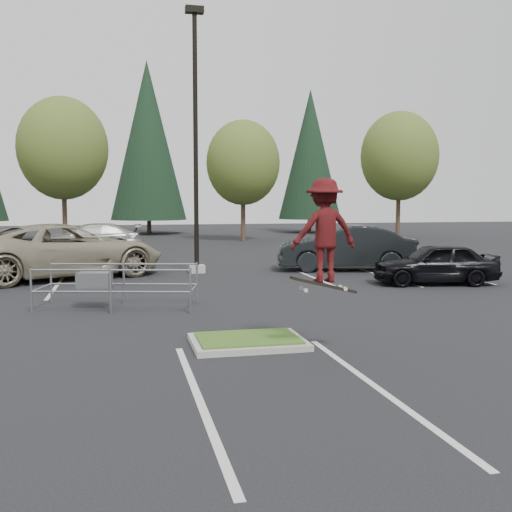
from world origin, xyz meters
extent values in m
plane|color=black|center=(0.00, 0.00, 0.00)|extent=(120.00, 120.00, 0.00)
cube|color=gray|center=(0.00, 0.00, 0.06)|extent=(2.20, 1.60, 0.12)
cube|color=#33581B|center=(0.00, 0.00, 0.13)|extent=(1.95, 1.35, 0.05)
cube|color=silver|center=(-4.50, 9.00, 0.00)|extent=(0.12, 5.20, 0.01)
cube|color=silver|center=(4.50, 9.00, 0.00)|extent=(0.12, 5.20, 0.01)
cube|color=silver|center=(7.20, 9.00, 0.00)|extent=(0.12, 5.20, 0.01)
cube|color=silver|center=(9.90, 9.00, 0.00)|extent=(0.12, 5.20, 0.01)
cube|color=silver|center=(-1.35, -3.00, 0.00)|extent=(0.12, 6.00, 0.01)
cube|color=silver|center=(1.35, -3.00, 0.00)|extent=(0.12, 6.00, 0.01)
cube|color=gray|center=(0.50, 12.00, 0.15)|extent=(0.60, 0.60, 0.30)
cylinder|color=black|center=(0.50, 12.00, 5.00)|extent=(0.18, 0.18, 10.00)
cube|color=black|center=(0.50, 12.00, 10.00)|extent=(0.70, 0.35, 0.25)
cylinder|color=#38281C|center=(-6.00, 30.50, 1.75)|extent=(0.32, 0.32, 3.50)
ellipsoid|color=#3C5720|center=(-6.00, 30.50, 6.26)|extent=(5.89, 5.89, 6.77)
sphere|color=#3C5720|center=(-5.40, 30.20, 5.52)|extent=(3.68, 3.68, 3.68)
sphere|color=#3C5720|center=(-6.50, 30.90, 5.70)|extent=(4.05, 4.05, 4.05)
cylinder|color=#38281C|center=(6.00, 29.80, 1.52)|extent=(0.32, 0.32, 3.04)
ellipsoid|color=#3C5720|center=(6.00, 29.80, 5.44)|extent=(5.12, 5.12, 5.89)
sphere|color=#3C5720|center=(6.60, 29.50, 4.80)|extent=(3.20, 3.20, 3.20)
sphere|color=#3C5720|center=(5.50, 30.20, 4.96)|extent=(3.52, 3.52, 3.52)
cylinder|color=#38281C|center=(18.00, 30.30, 1.71)|extent=(0.32, 0.32, 3.42)
ellipsoid|color=#3C5720|center=(18.00, 30.30, 6.12)|extent=(5.76, 5.76, 6.62)
sphere|color=#3C5720|center=(18.60, 30.00, 5.40)|extent=(3.60, 3.60, 3.60)
sphere|color=#3C5720|center=(17.50, 30.70, 5.58)|extent=(3.96, 3.96, 3.96)
cylinder|color=#38281C|center=(0.00, 40.50, 0.60)|extent=(0.36, 0.36, 1.20)
cone|color=black|center=(0.00, 40.50, 7.85)|extent=(6.38, 6.38, 13.30)
cylinder|color=#38281C|center=(14.00, 39.50, 0.60)|extent=(0.36, 0.36, 1.20)
cone|color=black|center=(14.00, 39.50, 6.85)|extent=(5.50, 5.50, 11.30)
cylinder|color=gray|center=(-4.61, 4.43, 0.58)|extent=(0.06, 0.06, 1.15)
cylinder|color=gray|center=(-4.28, 5.79, 0.58)|extent=(0.06, 0.06, 1.15)
cylinder|color=gray|center=(-2.67, 3.96, 0.58)|extent=(0.06, 0.06, 1.15)
cylinder|color=gray|center=(-2.33, 5.32, 0.58)|extent=(0.06, 0.06, 1.15)
cylinder|color=gray|center=(-0.72, 3.49, 0.58)|extent=(0.06, 0.06, 1.15)
cylinder|color=gray|center=(-0.39, 4.85, 0.58)|extent=(0.06, 0.06, 1.15)
cylinder|color=gray|center=(-2.67, 3.96, 0.55)|extent=(3.90, 0.99, 0.05)
cylinder|color=gray|center=(-2.67, 3.96, 1.10)|extent=(3.90, 0.99, 0.05)
cylinder|color=gray|center=(-2.33, 5.32, 0.55)|extent=(3.90, 0.99, 0.05)
cylinder|color=gray|center=(-2.33, 5.32, 1.10)|extent=(3.90, 0.99, 0.05)
cube|color=gray|center=(-3.08, 4.78, 0.72)|extent=(0.95, 0.71, 0.48)
cube|color=black|center=(1.20, -1.00, 1.29)|extent=(1.24, 0.46, 0.34)
cylinder|color=beige|center=(0.82, -1.13, 1.22)|extent=(0.08, 0.04, 0.08)
cylinder|color=beige|center=(0.82, -0.87, 1.22)|extent=(0.08, 0.04, 0.08)
cylinder|color=beige|center=(1.58, -1.13, 1.22)|extent=(0.08, 0.04, 0.08)
cylinder|color=beige|center=(1.58, -0.87, 1.22)|extent=(0.08, 0.04, 0.08)
imported|color=maroon|center=(1.20, -1.00, 2.29)|extent=(1.26, 0.77, 1.88)
imported|color=gray|center=(-4.50, 11.50, 1.00)|extent=(7.89, 5.93, 1.99)
imported|color=black|center=(6.50, 11.50, 0.91)|extent=(5.81, 3.14, 1.82)
imported|color=black|center=(8.00, 7.00, 0.70)|extent=(4.36, 2.38, 1.41)
imported|color=#9F9F9A|center=(-4.03, 22.00, 0.80)|extent=(5.53, 2.27, 1.60)
camera|label=1|loc=(-2.39, -11.27, 2.83)|focal=42.00mm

